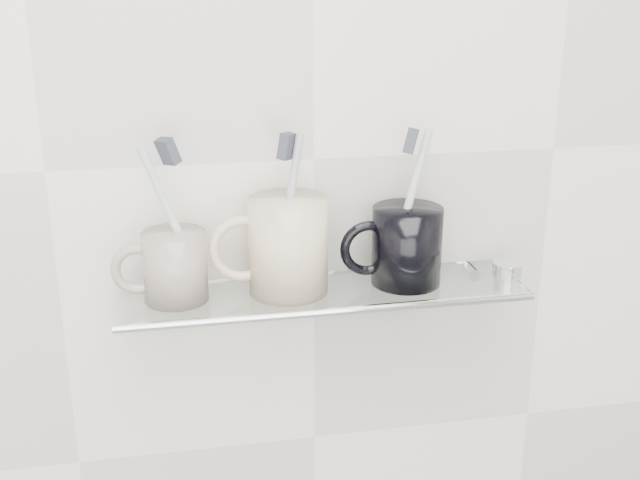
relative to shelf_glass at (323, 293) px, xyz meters
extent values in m
plane|color=silver|center=(0.00, 0.06, 0.15)|extent=(2.50, 0.00, 2.50)
cube|color=silver|center=(0.00, 0.00, 0.00)|extent=(0.50, 0.12, 0.01)
cylinder|color=silver|center=(0.00, -0.06, 0.00)|extent=(0.50, 0.01, 0.01)
cylinder|color=silver|center=(-0.21, 0.05, -0.01)|extent=(0.02, 0.03, 0.02)
cylinder|color=silver|center=(0.21, 0.05, -0.01)|extent=(0.02, 0.03, 0.02)
cylinder|color=silver|center=(-0.18, 0.00, 0.05)|extent=(0.09, 0.09, 0.08)
torus|color=silver|center=(-0.22, 0.00, 0.05)|extent=(0.06, 0.01, 0.06)
cylinder|color=silver|center=(-0.18, 0.00, 0.10)|extent=(0.07, 0.03, 0.18)
cube|color=#2F313C|center=(-0.18, 0.00, 0.19)|extent=(0.03, 0.03, 0.03)
cylinder|color=beige|center=(-0.04, 0.00, 0.06)|extent=(0.11, 0.11, 0.12)
torus|color=beige|center=(-0.10, 0.00, 0.06)|extent=(0.08, 0.01, 0.08)
cylinder|color=#9391AA|center=(-0.04, 0.00, 0.10)|extent=(0.05, 0.01, 0.19)
cube|color=#2F313C|center=(-0.04, 0.00, 0.19)|extent=(0.03, 0.03, 0.03)
cylinder|color=black|center=(0.11, 0.00, 0.05)|extent=(0.10, 0.10, 0.10)
torus|color=black|center=(0.06, 0.00, 0.05)|extent=(0.07, 0.01, 0.07)
cylinder|color=#BCBCBC|center=(0.11, 0.00, 0.10)|extent=(0.06, 0.03, 0.19)
cube|color=#2F313C|center=(0.11, 0.00, 0.19)|extent=(0.03, 0.03, 0.04)
cylinder|color=silver|center=(0.24, 0.00, 0.01)|extent=(0.04, 0.04, 0.02)
camera|label=1|loc=(-0.18, -0.89, 0.39)|focal=45.00mm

